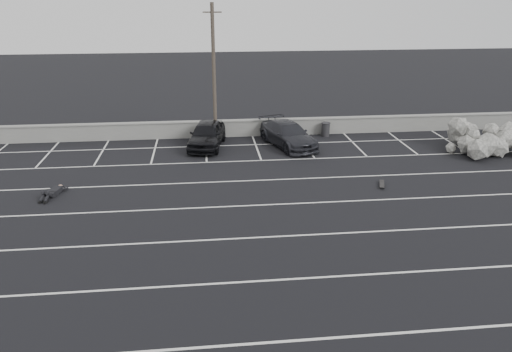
{
  "coord_description": "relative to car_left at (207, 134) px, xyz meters",
  "views": [
    {
      "loc": [
        -2.12,
        -16.78,
        8.84
      ],
      "look_at": [
        0.15,
        3.97,
        1.0
      ],
      "focal_mm": 35.0,
      "sensor_mm": 36.0,
      "label": 1
    }
  ],
  "objects": [
    {
      "name": "car_left",
      "position": [
        0.0,
        0.0,
        0.0
      ],
      "size": [
        2.65,
        4.76,
        1.53
      ],
      "primitive_type": "imported",
      "rotation": [
        0.0,
        0.0,
        -0.2
      ],
      "color": "black",
      "rests_on": "ground"
    },
    {
      "name": "car_right",
      "position": [
        4.82,
        -0.36,
        -0.06
      ],
      "size": [
        3.44,
        5.26,
        1.42
      ],
      "primitive_type": "imported",
      "rotation": [
        0.0,
        0.0,
        0.32
      ],
      "color": "#24242A",
      "rests_on": "ground"
    },
    {
      "name": "riprap_pile",
      "position": [
        16.16,
        -2.66,
        -0.21
      ],
      "size": [
        5.05,
        4.25,
        1.36
      ],
      "color": "#ACAAA1",
      "rests_on": "ground"
    },
    {
      "name": "person",
      "position": [
        -7.1,
        -6.53,
        -0.53
      ],
      "size": [
        1.95,
        2.77,
        0.47
      ],
      "primitive_type": null,
      "rotation": [
        0.0,
        0.0,
        -0.22
      ],
      "color": "black",
      "rests_on": "ground"
    },
    {
      "name": "seawall",
      "position": [
        1.91,
        2.1,
        -0.22
      ],
      "size": [
        50.0,
        0.45,
        1.06
      ],
      "color": "gray",
      "rests_on": "ground"
    },
    {
      "name": "utility_pole",
      "position": [
        0.55,
        1.3,
        3.36
      ],
      "size": [
        1.09,
        0.22,
        8.15
      ],
      "color": "#4C4238",
      "rests_on": "ground"
    },
    {
      "name": "stall_lines",
      "position": [
        1.83,
        -7.49,
        -0.76
      ],
      "size": [
        36.0,
        20.05,
        0.01
      ],
      "color": "silver",
      "rests_on": "ground"
    },
    {
      "name": "skateboard",
      "position": [
        8.2,
        -7.3,
        -0.69
      ],
      "size": [
        0.48,
        0.87,
        0.1
      ],
      "rotation": [
        0.0,
        0.0,
        -0.33
      ],
      "color": "black",
      "rests_on": "ground"
    },
    {
      "name": "ground",
      "position": [
        1.91,
        -11.9,
        -0.77
      ],
      "size": [
        120.0,
        120.0,
        0.0
      ],
      "primitive_type": "plane",
      "color": "black",
      "rests_on": "ground"
    },
    {
      "name": "trash_bin",
      "position": [
        7.56,
        1.49,
        -0.32
      ],
      "size": [
        0.6,
        0.6,
        0.88
      ],
      "rotation": [
        0.0,
        0.0,
        0.03
      ],
      "color": "#28282B",
      "rests_on": "ground"
    }
  ]
}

